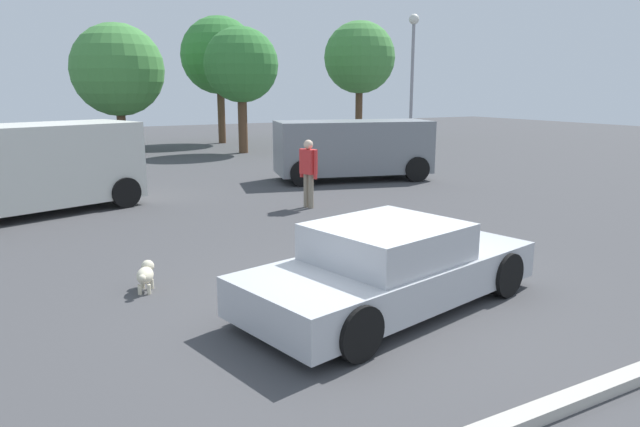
% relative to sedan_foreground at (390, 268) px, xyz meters
% --- Properties ---
extents(ground_plane, '(80.00, 80.00, 0.00)m').
position_rel_sedan_foreground_xyz_m(ground_plane, '(-0.24, 0.01, -0.54)').
color(ground_plane, '#424244').
extents(sedan_foreground, '(4.65, 2.67, 1.16)m').
position_rel_sedan_foreground_xyz_m(sedan_foreground, '(0.00, 0.00, 0.00)').
color(sedan_foreground, '#B7BABF').
rests_on(sedan_foreground, ground_plane).
extents(dog, '(0.37, 0.59, 0.41)m').
position_rel_sedan_foreground_xyz_m(dog, '(-2.78, 2.21, -0.29)').
color(dog, beige).
rests_on(dog, ground_plane).
extents(van_white, '(5.26, 3.49, 2.09)m').
position_rel_sedan_foreground_xyz_m(van_white, '(-3.95, 8.88, 0.59)').
color(van_white, silver).
rests_on(van_white, ground_plane).
extents(suv_dark, '(5.22, 3.13, 1.90)m').
position_rel_sedan_foreground_xyz_m(suv_dark, '(5.42, 9.60, 0.50)').
color(suv_dark, gray).
rests_on(suv_dark, ground_plane).
extents(pedestrian, '(0.34, 0.55, 1.69)m').
position_rel_sedan_foreground_xyz_m(pedestrian, '(2.09, 6.33, 0.46)').
color(pedestrian, gray).
rests_on(pedestrian, ground_plane).
extents(parking_curb, '(9.26, 0.20, 0.12)m').
position_rel_sedan_foreground_xyz_m(parking_curb, '(-0.24, -2.89, -0.48)').
color(parking_curb, '#B7B2A8').
rests_on(parking_curb, ground_plane).
extents(light_post_mid, '(0.44, 0.44, 6.04)m').
position_rel_sedan_foreground_xyz_m(light_post_mid, '(11.55, 14.52, 3.59)').
color(light_post_mid, gray).
rests_on(light_post_mid, ground_plane).
extents(tree_back_left, '(4.04, 4.04, 6.64)m').
position_rel_sedan_foreground_xyz_m(tree_back_left, '(6.01, 23.88, 4.06)').
color(tree_back_left, brown).
rests_on(tree_back_left, ground_plane).
extents(tree_back_center, '(4.14, 4.14, 6.75)m').
position_rel_sedan_foreground_xyz_m(tree_back_center, '(14.20, 22.91, 4.11)').
color(tree_back_center, brown).
rests_on(tree_back_center, ground_plane).
extents(tree_back_right, '(4.15, 4.15, 5.81)m').
position_rel_sedan_foreground_xyz_m(tree_back_right, '(0.43, 21.77, 3.18)').
color(tree_back_right, brown).
rests_on(tree_back_right, ground_plane).
extents(tree_far_right, '(3.34, 3.34, 5.61)m').
position_rel_sedan_foreground_xyz_m(tree_far_right, '(5.24, 18.76, 3.37)').
color(tree_far_right, brown).
rests_on(tree_far_right, ground_plane).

